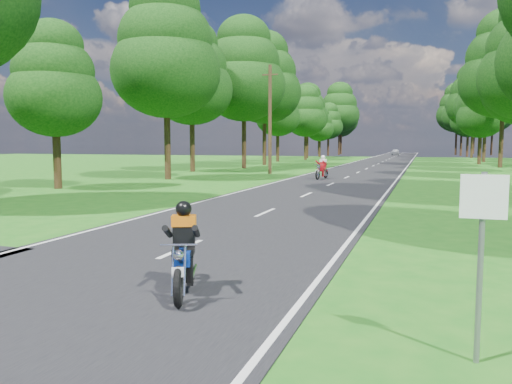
% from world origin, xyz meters
% --- Properties ---
extents(ground, '(160.00, 160.00, 0.00)m').
position_xyz_m(ground, '(0.00, 0.00, 0.00)').
color(ground, '#195F15').
rests_on(ground, ground).
extents(main_road, '(7.00, 140.00, 0.02)m').
position_xyz_m(main_road, '(0.00, 50.00, 0.01)').
color(main_road, black).
rests_on(main_road, ground).
extents(road_markings, '(7.40, 140.00, 0.01)m').
position_xyz_m(road_markings, '(-0.14, 48.13, 0.02)').
color(road_markings, silver).
rests_on(road_markings, main_road).
extents(treeline, '(40.00, 115.35, 14.78)m').
position_xyz_m(treeline, '(1.43, 60.06, 8.25)').
color(treeline, black).
rests_on(treeline, ground).
extents(telegraph_pole, '(1.20, 0.26, 8.00)m').
position_xyz_m(telegraph_pole, '(-6.00, 28.00, 4.07)').
color(telegraph_pole, '#382616').
rests_on(telegraph_pole, ground).
extents(road_sign, '(0.45, 0.07, 2.00)m').
position_xyz_m(road_sign, '(5.50, -2.01, 1.34)').
color(road_sign, slate).
rests_on(road_sign, ground).
extents(rider_near_blue, '(1.13, 1.76, 1.39)m').
position_xyz_m(rider_near_blue, '(1.49, -0.82, 0.72)').
color(rider_near_blue, '#0D2F96').
rests_on(rider_near_blue, main_road).
extents(rider_far_red, '(0.88, 1.89, 1.52)m').
position_xyz_m(rider_far_red, '(-1.28, 23.93, 0.78)').
color(rider_far_red, '#B20D18').
rests_on(rider_far_red, main_road).
extents(distant_car, '(1.58, 3.63, 1.22)m').
position_xyz_m(distant_car, '(-0.47, 92.06, 0.63)').
color(distant_car, silver).
rests_on(distant_car, main_road).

